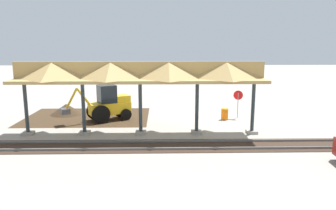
# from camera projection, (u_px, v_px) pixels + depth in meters

# --- Properties ---
(ground_plane) EXTENTS (120.00, 120.00, 0.00)m
(ground_plane) POSITION_uv_depth(u_px,v_px,m) (214.00, 119.00, 26.33)
(ground_plane) COLOR #9E998E
(dirt_work_zone) EXTENTS (10.06, 7.00, 0.01)m
(dirt_work_zone) POSITION_uv_depth(u_px,v_px,m) (88.00, 117.00, 27.22)
(dirt_work_zone) COLOR #42301E
(dirt_work_zone) RESTS_ON ground
(platform_canopy) EXTENTS (16.37, 3.20, 4.90)m
(platform_canopy) POSITION_uv_depth(u_px,v_px,m) (140.00, 73.00, 21.43)
(platform_canopy) COLOR #9E998E
(platform_canopy) RESTS_ON ground
(rail_tracks) EXTENTS (60.00, 2.58, 0.15)m
(rail_tracks) POSITION_uv_depth(u_px,v_px,m) (232.00, 145.00, 19.75)
(rail_tracks) COLOR slate
(rail_tracks) RESTS_ON ground
(stop_sign) EXTENTS (0.73, 0.27, 2.27)m
(stop_sign) POSITION_uv_depth(u_px,v_px,m) (238.00, 98.00, 26.60)
(stop_sign) COLOR gray
(stop_sign) RESTS_ON ground
(backhoe) EXTENTS (5.24, 3.57, 2.82)m
(backhoe) POSITION_uv_depth(u_px,v_px,m) (108.00, 105.00, 25.90)
(backhoe) COLOR yellow
(backhoe) RESTS_ON ground
(dirt_mound) EXTENTS (5.47, 5.47, 1.82)m
(dirt_mound) POSITION_uv_depth(u_px,v_px,m) (67.00, 114.00, 28.23)
(dirt_mound) COLOR #42301E
(dirt_mound) RESTS_ON ground
(traffic_barrel) EXTENTS (0.56, 0.56, 0.90)m
(traffic_barrel) POSITION_uv_depth(u_px,v_px,m) (225.00, 114.00, 26.22)
(traffic_barrel) COLOR orange
(traffic_barrel) RESTS_ON ground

